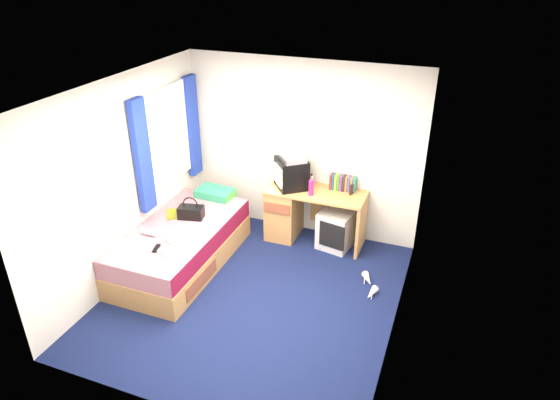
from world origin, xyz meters
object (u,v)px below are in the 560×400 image
at_px(aerosol_can, 311,181).
at_px(water_bottle, 149,233).
at_px(storage_cube, 336,229).
at_px(vcr, 292,157).
at_px(magazine, 175,214).
at_px(bed, 181,246).
at_px(remote_control, 156,248).
at_px(colour_swatch_fan, 163,253).
at_px(pink_water_bottle, 311,188).
at_px(picture_frame, 352,189).
at_px(handbag, 191,212).
at_px(desk, 296,211).
at_px(crt_tv, 291,173).
at_px(white_heels, 370,286).
at_px(pillow, 215,193).
at_px(towel, 177,236).

bearing_deg(aerosol_can, water_bottle, -135.00).
relative_size(storage_cube, vcr, 1.30).
bearing_deg(magazine, bed, -50.32).
relative_size(bed, remote_control, 12.50).
bearing_deg(magazine, colour_swatch_fan, -66.91).
xyz_separation_m(pink_water_bottle, magazine, (-1.59, -0.75, -0.30)).
distance_m(aerosol_can, water_bottle, 2.18).
distance_m(picture_frame, handbag, 2.09).
relative_size(desk, pink_water_bottle, 6.51).
xyz_separation_m(bed, water_bottle, (-0.24, -0.29, 0.31)).
height_order(storage_cube, remote_control, remote_control).
xyz_separation_m(desk, picture_frame, (0.73, 0.09, 0.41)).
distance_m(aerosol_can, handbag, 1.62).
relative_size(bed, crt_tv, 3.69).
xyz_separation_m(water_bottle, remote_control, (0.25, -0.23, -0.03)).
height_order(storage_cube, colour_swatch_fan, colour_swatch_fan).
relative_size(storage_cube, aerosol_can, 2.95).
xyz_separation_m(pink_water_bottle, remote_control, (-1.35, -1.54, -0.30)).
bearing_deg(magazine, pink_water_bottle, 25.32).
height_order(vcr, remote_control, vcr).
height_order(storage_cube, magazine, magazine).
bearing_deg(white_heels, crt_tv, 147.37).
bearing_deg(pillow, water_bottle, -102.21).
relative_size(storage_cube, towel, 1.83).
bearing_deg(white_heels, handbag, -178.33).
xyz_separation_m(storage_cube, picture_frame, (0.15, 0.14, 0.56)).
height_order(handbag, white_heels, handbag).
xyz_separation_m(storage_cube, handbag, (-1.68, -0.84, 0.37)).
bearing_deg(towel, remote_control, -113.26).
distance_m(handbag, towel, 0.54).
relative_size(water_bottle, colour_swatch_fan, 0.91).
bearing_deg(handbag, towel, -90.65).
height_order(crt_tv, pink_water_bottle, crt_tv).
bearing_deg(desk, storage_cube, -5.05).
height_order(pillow, white_heels, pillow).
height_order(aerosol_can, towel, aerosol_can).
bearing_deg(handbag, magazine, 166.31).
bearing_deg(pillow, picture_frame, 10.57).
bearing_deg(pink_water_bottle, crt_tv, 156.77).
distance_m(vcr, remote_control, 2.07).
xyz_separation_m(bed, magazine, (-0.22, 0.27, 0.28)).
bearing_deg(pillow, storage_cube, 6.68).
height_order(crt_tv, towel, crt_tv).
bearing_deg(crt_tv, desk, 51.00).
height_order(picture_frame, towel, picture_frame).
bearing_deg(picture_frame, colour_swatch_fan, -116.54).
bearing_deg(vcr, remote_control, -71.12).
height_order(towel, colour_swatch_fan, towel).
bearing_deg(handbag, pink_water_bottle, 16.70).
bearing_deg(pink_water_bottle, white_heels, -35.38).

